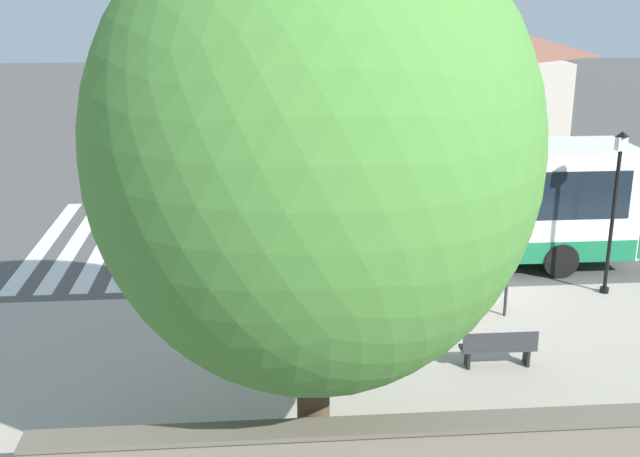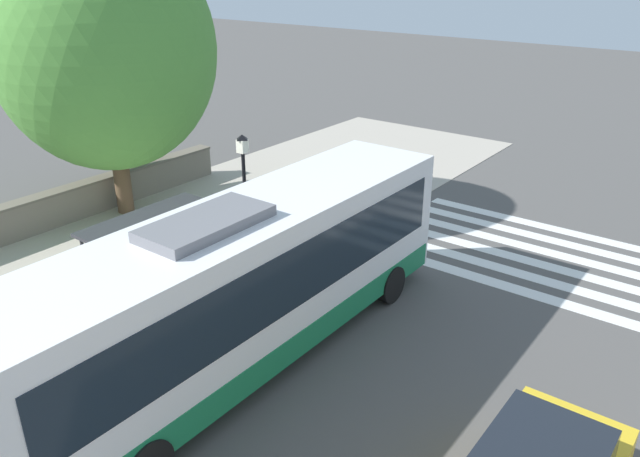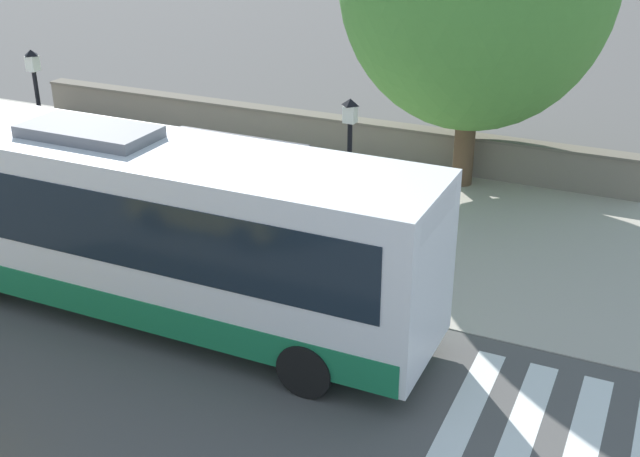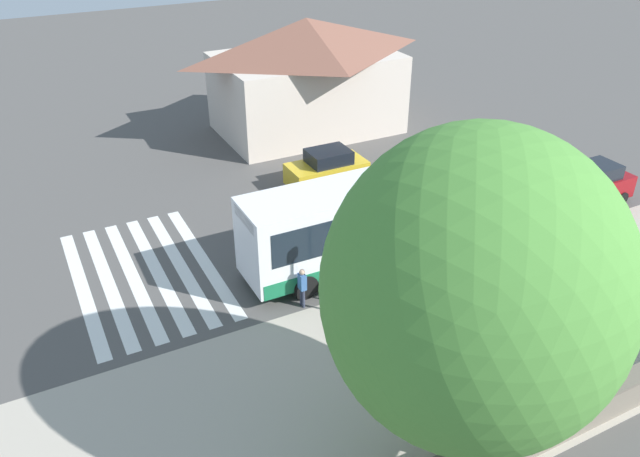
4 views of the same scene
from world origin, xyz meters
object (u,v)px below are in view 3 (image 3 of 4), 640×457
at_px(bus_shelter, 231,163).
at_px(bench, 276,182).
at_px(pedestrian, 382,280).
at_px(bus, 136,222).
at_px(street_lamp_far, 349,176).
at_px(street_lamp_near, 42,126).

distance_m(bus_shelter, bench, 3.57).
height_order(bus_shelter, pedestrian, bus_shelter).
relative_size(bus, bench, 7.25).
bearing_deg(bus_shelter, street_lamp_far, 83.87).
bearing_deg(bench, bus_shelter, 9.95).
bearing_deg(bus_shelter, pedestrian, 68.56).
relative_size(bus, street_lamp_near, 2.71).
relative_size(bus, bus_shelter, 3.55).
distance_m(bus, pedestrian, 4.90).
height_order(bus, pedestrian, bus).
distance_m(bus, bench, 6.58).
xyz_separation_m(bench, street_lamp_near, (3.94, -4.13, 2.14)).
xyz_separation_m(bus, street_lamp_near, (-2.46, -4.47, 0.66)).
height_order(bus, bench, bus).
bearing_deg(bench, pedestrian, 45.23).
height_order(bench, street_lamp_far, street_lamp_far).
xyz_separation_m(bus, street_lamp_far, (-2.96, 3.22, 0.45)).
bearing_deg(bus, street_lamp_near, -118.88).
xyz_separation_m(street_lamp_near, street_lamp_far, (-0.49, 7.69, -0.21)).
height_order(bus_shelter, street_lamp_far, street_lamp_far).
bearing_deg(street_lamp_far, street_lamp_near, -86.32).
bearing_deg(street_lamp_far, bus_shelter, -96.13).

